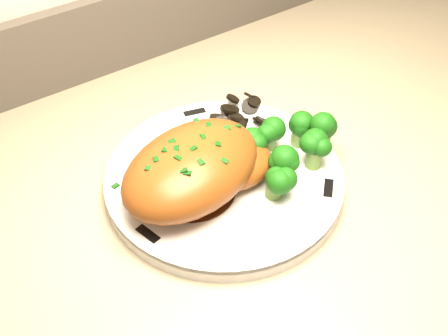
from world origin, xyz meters
TOP-DOWN VIEW (x-y plane):
  - plate at (0.31, 1.68)m, footprint 0.30×0.30m
  - rim_accent_0 at (0.34, 1.80)m, footprint 0.03×0.02m
  - rim_accent_1 at (0.18, 1.65)m, footprint 0.02×0.03m
  - rim_accent_2 at (0.39, 1.59)m, footprint 0.03×0.03m
  - gravy_pool at (0.26, 1.68)m, footprint 0.10×0.10m
  - chicken_breast at (0.27, 1.68)m, footprint 0.21×0.16m
  - mushroom_pile at (0.37, 1.75)m, footprint 0.10×0.07m
  - broccoli_florets at (0.38, 1.65)m, footprint 0.13×0.10m

SIDE VIEW (x-z plane):
  - plate at x=0.31m, z-range 0.94..0.96m
  - rim_accent_0 at x=0.34m, z-range 0.96..0.96m
  - rim_accent_1 at x=0.18m, z-range 0.96..0.96m
  - rim_accent_2 at x=0.39m, z-range 0.96..0.96m
  - gravy_pool at x=0.26m, z-range 0.96..0.96m
  - mushroom_pile at x=0.37m, z-range 0.95..0.98m
  - broccoli_florets at x=0.38m, z-range 0.96..1.01m
  - chicken_breast at x=0.27m, z-range 0.96..1.03m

